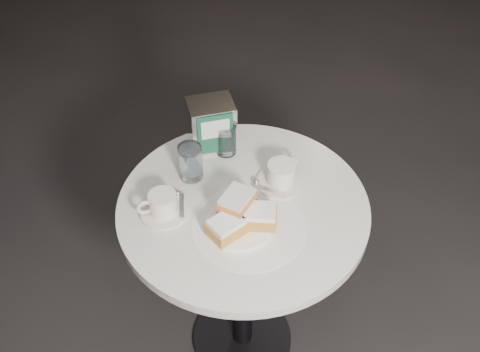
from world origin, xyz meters
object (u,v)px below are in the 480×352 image
at_px(coffee_cup_right, 281,175).
at_px(water_glass_left, 191,162).
at_px(beignet_plate, 240,218).
at_px(napkin_dispenser, 212,125).
at_px(cafe_table, 243,248).
at_px(coffee_cup_left, 163,205).
at_px(water_glass_right, 226,139).

xyz_separation_m(coffee_cup_right, water_glass_left, (-0.22, 0.14, 0.02)).
bearing_deg(beignet_plate, napkin_dispenser, 78.61).
bearing_deg(water_glass_left, cafe_table, -61.37).
height_order(beignet_plate, water_glass_left, water_glass_left).
bearing_deg(beignet_plate, cafe_table, 58.97).
height_order(coffee_cup_left, napkin_dispenser, napkin_dispenser).
bearing_deg(coffee_cup_left, water_glass_right, 37.42).
distance_m(beignet_plate, coffee_cup_right, 0.20).
height_order(cafe_table, beignet_plate, beignet_plate).
bearing_deg(water_glass_right, cafe_table, -102.59).
xyz_separation_m(coffee_cup_left, napkin_dispenser, (0.23, 0.20, 0.05)).
distance_m(beignet_plate, napkin_dispenser, 0.35).
bearing_deg(beignet_plate, water_glass_right, 72.26).
bearing_deg(cafe_table, water_glass_right, 77.41).
height_order(cafe_table, napkin_dispenser, napkin_dispenser).
relative_size(water_glass_left, napkin_dispenser, 0.71).
xyz_separation_m(water_glass_left, napkin_dispenser, (0.11, 0.10, 0.02)).
distance_m(coffee_cup_left, coffee_cup_right, 0.34).
height_order(water_glass_right, napkin_dispenser, napkin_dispenser).
relative_size(cafe_table, beignet_plate, 3.66).
bearing_deg(coffee_cup_right, beignet_plate, -174.80).
xyz_separation_m(beignet_plate, water_glass_right, (0.09, 0.29, 0.02)).
bearing_deg(coffee_cup_left, cafe_table, -9.43).
distance_m(coffee_cup_right, water_glass_left, 0.26).
bearing_deg(water_glass_left, coffee_cup_right, -32.30).
distance_m(cafe_table, water_glass_left, 0.31).
bearing_deg(beignet_plate, coffee_cup_right, 28.68).
relative_size(cafe_table, water_glass_left, 6.71).
distance_m(beignet_plate, coffee_cup_left, 0.21).
height_order(coffee_cup_left, water_glass_right, water_glass_right).
bearing_deg(water_glass_right, coffee_cup_right, -66.68).
xyz_separation_m(cafe_table, coffee_cup_right, (0.13, 0.02, 0.23)).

